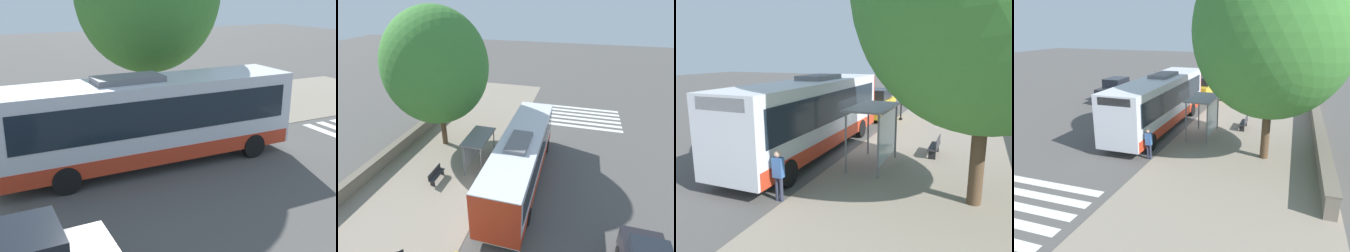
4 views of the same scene
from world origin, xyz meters
The scene contains 11 objects.
ground_plane centered at (0.00, 0.00, 0.00)m, with size 120.00×120.00×0.00m, color #514F4C.
sidewalk_plaza centered at (-4.50, 0.00, 0.01)m, with size 9.00×44.00×0.02m.
stone_wall centered at (-8.55, 0.00, 0.52)m, with size 0.60×20.00×1.02m.
bus centered at (1.77, 1.48, 1.90)m, with size 2.69×11.88×3.67m.
bus_shelter centered at (-1.70, 2.28, 2.11)m, with size 1.61×3.10×2.56m.
pedestrian centered at (0.17, 6.79, 0.99)m, with size 0.34×0.22×1.68m.
bench centered at (-3.86, -0.09, 0.48)m, with size 0.40×1.61×0.88m.
street_lamp_near centered at (-0.47, -7.99, 2.22)m, with size 0.28×0.28×3.71m.
shade_tree centered at (-5.65, 4.66, 6.66)m, with size 7.94×7.94×11.03m.
parked_car_behind_bus centered at (1.34, -8.10, 1.04)m, with size 1.93×4.33×2.17m.
parked_car_far_lane centered at (8.59, -4.52, 1.05)m, with size 2.01×4.23×2.20m.
Camera 4 is at (-6.76, 21.62, 6.97)m, focal length 35.00 mm.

